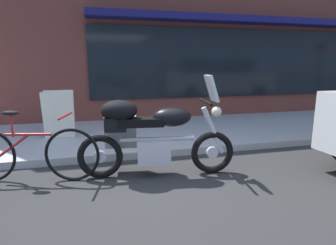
{
  "coord_description": "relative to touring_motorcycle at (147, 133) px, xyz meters",
  "views": [
    {
      "loc": [
        -0.61,
        -3.1,
        1.51
      ],
      "look_at": [
        0.35,
        0.69,
        0.7
      ],
      "focal_mm": 29.85,
      "sensor_mm": 36.0,
      "label": 1
    }
  ],
  "objects": [
    {
      "name": "touring_motorcycle",
      "position": [
        0.0,
        0.0,
        0.0
      ],
      "size": [
        2.14,
        0.84,
        1.38
      ],
      "color": "black",
      "rests_on": "ground_plane"
    },
    {
      "name": "sandwich_board_sign",
      "position": [
        -1.37,
        1.99,
        -0.02
      ],
      "size": [
        0.55,
        0.41,
        0.9
      ],
      "color": "silver",
      "rests_on": "sidewalk_curb"
    },
    {
      "name": "ground_plane",
      "position": [
        -0.02,
        -0.54,
        -0.59
      ],
      "size": [
        80.0,
        80.0,
        0.0
      ],
      "primitive_type": "plane",
      "color": "#2C2C2C"
    },
    {
      "name": "parked_bicycle",
      "position": [
        -1.52,
        0.16,
        -0.21
      ],
      "size": [
        1.76,
        0.56,
        0.95
      ],
      "color": "black",
      "rests_on": "ground_plane"
    }
  ]
}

